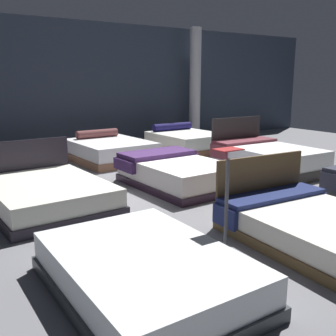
{
  "coord_description": "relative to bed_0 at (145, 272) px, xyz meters",
  "views": [
    {
      "loc": [
        -3.83,
        -5.83,
        1.88
      ],
      "look_at": [
        -0.31,
        -0.33,
        0.42
      ],
      "focal_mm": 41.92,
      "sensor_mm": 36.0,
      "label": 1
    }
  ],
  "objects": [
    {
      "name": "ground_plane",
      "position": [
        2.26,
        2.99,
        -0.2
      ],
      "size": [
        18.0,
        18.0,
        0.02
      ],
      "primitive_type": "cube",
      "color": "slate"
    },
    {
      "name": "showroom_back_wall",
      "position": [
        2.26,
        7.97,
        1.56
      ],
      "size": [
        18.0,
        0.06,
        3.5
      ],
      "primitive_type": "cube",
      "color": "#333D4C",
      "rests_on": "ground_plane"
    },
    {
      "name": "bed_0",
      "position": [
        0.0,
        0.0,
        0.0
      ],
      "size": [
        1.5,
        2.09,
        0.39
      ],
      "rotation": [
        0.0,
        0.0,
        0.01
      ],
      "color": "#2D3235",
      "rests_on": "ground_plane"
    },
    {
      "name": "bed_1",
      "position": [
        2.28,
        0.01,
        0.0
      ],
      "size": [
        1.71,
        1.99,
        0.89
      ],
      "rotation": [
        0.0,
        0.0,
        -0.04
      ],
      "color": "brown",
      "rests_on": "ground_plane"
    },
    {
      "name": "bed_3",
      "position": [
        -0.06,
        2.92,
        0.02
      ],
      "size": [
        1.74,
        2.22,
        0.91
      ],
      "rotation": [
        0.0,
        0.0,
        0.06
      ],
      "color": "black",
      "rests_on": "ground_plane"
    },
    {
      "name": "bed_4",
      "position": [
        2.3,
        2.93,
        0.05
      ],
      "size": [
        1.59,
        2.17,
        0.54
      ],
      "rotation": [
        0.0,
        0.0,
        0.05
      ],
      "color": "black",
      "rests_on": "ground_plane"
    },
    {
      "name": "bed_5",
      "position": [
        4.55,
        2.85,
        0.09
      ],
      "size": [
        1.56,
        2.15,
        1.07
      ],
      "rotation": [
        0.0,
        0.0,
        -0.02
      ],
      "color": "black",
      "rests_on": "ground_plane"
    },
    {
      "name": "bed_6",
      "position": [
        -0.05,
        5.73,
        0.02
      ],
      "size": [
        1.64,
        1.99,
        0.47
      ],
      "rotation": [
        0.0,
        0.0,
        -0.02
      ],
      "color": "black",
      "rests_on": "ground_plane"
    },
    {
      "name": "bed_7",
      "position": [
        2.24,
        5.69,
        0.05
      ],
      "size": [
        1.75,
        2.14,
        0.68
      ],
      "rotation": [
        0.0,
        0.0,
        0.06
      ],
      "color": "brown",
      "rests_on": "ground_plane"
    },
    {
      "name": "bed_8",
      "position": [
        4.54,
        5.77,
        0.06
      ],
      "size": [
        1.72,
        2.0,
        0.7
      ],
      "rotation": [
        0.0,
        0.0,
        0.04
      ],
      "color": "brown",
      "rests_on": "ground_plane"
    },
    {
      "name": "price_sign",
      "position": [
        1.1,
        0.18,
        0.28
      ],
      "size": [
        0.28,
        0.24,
        1.19
      ],
      "color": "#3F3F44",
      "rests_on": "ground_plane"
    },
    {
      "name": "support_pillar",
      "position": [
        6.06,
        7.48,
        1.56
      ],
      "size": [
        0.36,
        0.36,
        3.5
      ],
      "primitive_type": "cylinder",
      "color": "silver",
      "rests_on": "ground_plane"
    }
  ]
}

